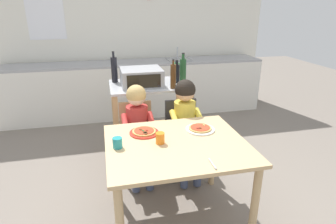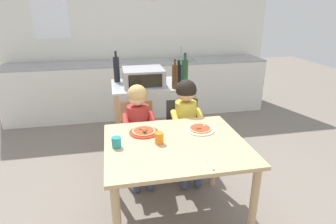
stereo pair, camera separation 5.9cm
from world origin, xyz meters
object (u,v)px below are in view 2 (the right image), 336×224
Objects in this scene: potted_herb_plant at (178,70)px; dining_table at (175,154)px; toaster_oven at (143,77)px; bottle_slim_sauce at (117,69)px; pizza_plate_white at (200,129)px; kitchen_island_cart at (152,109)px; bottle_squat_spirits at (179,73)px; child_in_yellow_shirt at (187,117)px; bottle_brown_beer at (185,71)px; drinking_cup_orange at (159,138)px; child_in_red_shirt at (139,122)px; dining_chair_left at (138,134)px; bottle_tall_green_wine at (175,76)px; serving_spoon at (210,164)px; drinking_cup_teal at (116,142)px; pizza_plate_red_rimmed at (144,132)px; dining_chair_right at (184,132)px.

potted_herb_plant is 1.46m from dining_table.
bottle_slim_sauce is at bearing 142.61° from toaster_oven.
pizza_plate_white is at bearing -69.15° from toaster_oven.
bottle_slim_sauce reaches higher than potted_herb_plant.
bottle_squat_spirits reaches higher than kitchen_island_cart.
bottle_brown_beer is at bearing 78.87° from child_in_yellow_shirt.
bottle_slim_sauce is at bearing 101.05° from drinking_cup_orange.
child_in_red_shirt is at bearing 98.56° from drinking_cup_orange.
kitchen_island_cart reaches higher than dining_table.
drinking_cup_orange reaches higher than dining_chair_left.
bottle_slim_sauce reaches higher than toaster_oven.
bottle_tall_green_wine is 0.19m from bottle_brown_beer.
drinking_cup_orange is 0.49m from serving_spoon.
serving_spoon is at bearing -32.62° from drinking_cup_teal.
drinking_cup_orange is at bearing -65.58° from pizza_plate_red_rimmed.
toaster_oven is 0.73m from child_in_yellow_shirt.
bottle_squat_spirits is 0.87m from dining_chair_left.
kitchen_island_cart is at bearing 163.03° from bottle_brown_beer.
dining_table is at bearing -73.84° from dining_chair_left.
bottle_brown_beer is 1.00× the size of bottle_slim_sauce.
kitchen_island_cart is 2.52× the size of bottle_brown_beer.
bottle_slim_sauce reaches higher than serving_spoon.
pizza_plate_red_rimmed reaches higher than serving_spoon.
toaster_oven is 1.58m from serving_spoon.
child_in_red_shirt is at bearing 69.75° from drinking_cup_teal.
bottle_tall_green_wine is 2.29× the size of serving_spoon.
potted_herb_plant is at bearing -1.71° from bottle_slim_sauce.
child_in_red_shirt is at bearing -129.28° from potted_herb_plant.
drinking_cup_teal is 0.59× the size of serving_spoon.
kitchen_island_cart is at bearing -26.18° from bottle_slim_sauce.
dining_chair_left is 0.83m from drinking_cup_orange.
serving_spoon is (-0.19, -1.74, -0.27)m from potted_herb_plant.
drinking_cup_orange is at bearing -91.05° from toaster_oven.
child_in_yellow_shirt is at bearing -101.13° from bottle_brown_beer.
toaster_oven is 1.07m from pizza_plate_white.
toaster_oven is at bearing 124.29° from child_in_yellow_shirt.
bottle_squat_spirits is at bearing 56.69° from drinking_cup_teal.
child_in_red_shirt is at bearing -143.90° from bottle_brown_beer.
bottle_tall_green_wine is 1.37m from serving_spoon.
kitchen_island_cart is at bearing 77.33° from pizza_plate_red_rimmed.
bottle_tall_green_wine is at bearing 102.74° from dining_chair_right.
dining_table is at bearing 112.68° from serving_spoon.
toaster_oven is 0.41× the size of dining_table.
dining_chair_right is 0.25m from child_in_yellow_shirt.
toaster_oven is 0.78m from dining_chair_right.
child_in_yellow_shirt is at bearing -18.07° from dining_chair_left.
pizza_plate_red_rimmed is 0.24m from drinking_cup_orange.
toaster_oven reaches higher than kitchen_island_cart.
kitchen_island_cart reaches higher than pizza_plate_white.
drinking_cup_teal is (-0.72, -0.71, 0.31)m from dining_chair_right.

